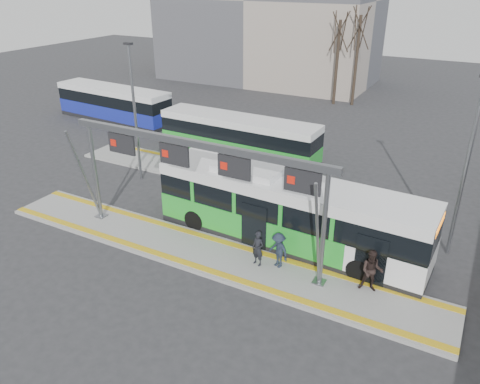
# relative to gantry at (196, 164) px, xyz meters

# --- Properties ---
(ground) EXTENTS (120.00, 120.00, 0.00)m
(ground) POSITION_rel_gantry_xyz_m (0.35, -0.25, -4.30)
(ground) COLOR #2D2D30
(ground) RESTS_ON ground
(platform_main) EXTENTS (22.00, 3.00, 0.15)m
(platform_main) POSITION_rel_gantry_xyz_m (0.35, -0.25, -4.22)
(platform_main) COLOR gray
(platform_main) RESTS_ON ground
(platform_second) EXTENTS (20.00, 3.00, 0.15)m
(platform_second) POSITION_rel_gantry_xyz_m (-3.65, 7.75, -4.22)
(platform_second) COLOR gray
(platform_second) RESTS_ON ground
(tactile_main) EXTENTS (22.00, 2.65, 0.02)m
(tactile_main) POSITION_rel_gantry_xyz_m (0.35, -0.25, -4.14)
(tactile_main) COLOR gold
(tactile_main) RESTS_ON platform_main
(tactile_second) EXTENTS (20.00, 0.35, 0.02)m
(tactile_second) POSITION_rel_gantry_xyz_m (-3.65, 8.90, -4.14)
(tactile_second) COLOR gold
(tactile_second) RESTS_ON platform_second
(gantry) EXTENTS (13.00, 1.68, 5.20)m
(gantry) POSITION_rel_gantry_xyz_m (0.00, 0.00, 0.00)
(gantry) COLOR slate
(gantry) RESTS_ON platform_main
(hero_bus) EXTENTS (13.02, 3.29, 3.55)m
(hero_bus) POSITION_rel_gantry_xyz_m (3.31, 2.51, -2.67)
(hero_bus) COLOR black
(hero_bus) RESTS_ON ground
(bg_bus_green) EXTENTS (11.42, 2.64, 2.84)m
(bg_bus_green) POSITION_rel_gantry_xyz_m (-4.17, 11.43, -2.89)
(bg_bus_green) COLOR black
(bg_bus_green) RESTS_ON ground
(bg_bus_blue) EXTENTS (11.16, 3.12, 2.88)m
(bg_bus_blue) POSITION_rel_gantry_xyz_m (-17.89, 14.10, -2.88)
(bg_bus_blue) COLOR black
(bg_bus_blue) RESTS_ON ground
(passenger_a) EXTENTS (0.66, 0.52, 1.60)m
(passenger_a) POSITION_rel_gantry_xyz_m (3.02, 0.02, -3.35)
(passenger_a) COLOR black
(passenger_a) RESTS_ON platform_main
(passenger_b) EXTENTS (1.01, 0.86, 1.82)m
(passenger_b) POSITION_rel_gantry_xyz_m (7.78, 0.54, -3.24)
(passenger_b) COLOR black
(passenger_b) RESTS_ON platform_main
(passenger_c) EXTENTS (1.20, 0.94, 1.62)m
(passenger_c) POSITION_rel_gantry_xyz_m (3.86, 0.31, -3.34)
(passenger_c) COLOR #1D2635
(passenger_c) RESTS_ON platform_main
(tree_left) EXTENTS (1.40, 1.40, 8.80)m
(tree_left) POSITION_rel_gantry_xyz_m (-2.94, 28.46, 2.37)
(tree_left) COLOR #382B21
(tree_left) RESTS_ON ground
(tree_mid) EXTENTS (1.40, 1.40, 9.30)m
(tree_mid) POSITION_rel_gantry_xyz_m (-1.25, 28.98, 2.75)
(tree_mid) COLOR #382B21
(tree_mid) RESTS_ON ground
(tree_far) EXTENTS (1.40, 1.40, 7.35)m
(tree_far) POSITION_rel_gantry_xyz_m (-19.48, 30.68, 1.28)
(tree_far) COLOR #382B21
(tree_far) RESTS_ON ground
(lamp_west) EXTENTS (0.50, 0.25, 8.20)m
(lamp_west) POSITION_rel_gantry_xyz_m (-7.74, 5.20, 0.04)
(lamp_west) COLOR slate
(lamp_west) RESTS_ON ground
(lamp_east) EXTENTS (0.50, 0.25, 8.15)m
(lamp_east) POSITION_rel_gantry_xyz_m (10.20, 5.25, 0.02)
(lamp_east) COLOR slate
(lamp_east) RESTS_ON ground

